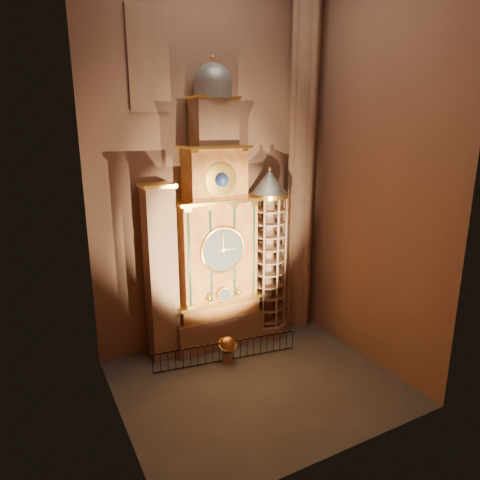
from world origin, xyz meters
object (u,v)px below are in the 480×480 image
celestial_globe (228,347)px  iron_railing (226,351)px  astronomical_clock (216,240)px  stair_turret (268,256)px  portrait_tower (161,273)px

celestial_globe → iron_railing: size_ratio=0.19×
iron_railing → celestial_globe: bearing=-64.0°
astronomical_clock → stair_turret: (3.50, -0.26, -1.41)m
astronomical_clock → portrait_tower: astronomical_clock is taller
astronomical_clock → stair_turret: 3.78m
stair_turret → astronomical_clock: bearing=175.7°
celestial_globe → astronomical_clock: bearing=79.4°
astronomical_clock → celestial_globe: bearing=-100.6°
portrait_tower → iron_railing: portrait_tower is taller
portrait_tower → celestial_globe: size_ratio=6.56×
iron_railing → portrait_tower: bearing=140.9°
stair_turret → celestial_globe: bearing=-151.4°
astronomical_clock → iron_railing: (-0.49, -2.35, -6.04)m
astronomical_clock → stair_turret: bearing=-4.3°
stair_turret → celestial_globe: 6.25m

